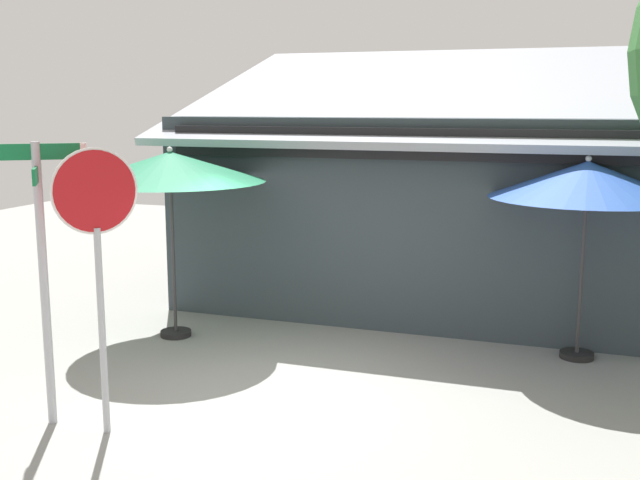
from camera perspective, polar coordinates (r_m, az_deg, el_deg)
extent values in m
cube|color=gray|center=(9.18, -3.90, -11.38)|extent=(28.00, 28.00, 0.10)
cube|color=#333D42|center=(13.51, 7.92, 2.54)|extent=(7.35, 5.10, 3.10)
cube|color=#999EA8|center=(13.25, 7.99, 10.89)|extent=(7.85, 5.62, 1.68)
cube|color=black|center=(10.87, 5.29, 7.12)|extent=(6.75, 0.16, 0.44)
cylinder|color=#A8AAB2|center=(8.33, -19.74, -3.27)|extent=(0.09, 0.09, 2.93)
cube|color=#116B38|center=(8.13, -20.32, 6.15)|extent=(0.71, 0.51, 0.16)
cube|color=#116B38|center=(8.15, -20.22, 4.61)|extent=(0.51, 0.71, 0.16)
cube|color=white|center=(8.11, -17.12, 6.32)|extent=(0.07, 0.06, 0.16)
cylinder|color=#A8AAB2|center=(8.02, -15.83, -6.59)|extent=(0.07, 0.07, 2.11)
cylinder|color=white|center=(7.75, -16.34, 3.49)|extent=(0.54, 0.67, 0.85)
cylinder|color=red|center=(7.75, -16.34, 3.49)|extent=(0.52, 0.64, 0.80)
cylinder|color=black|center=(11.35, -10.62, -6.80)|extent=(0.44, 0.44, 0.08)
cylinder|color=#333335|center=(11.08, -10.81, -1.35)|extent=(0.05, 0.05, 2.28)
cone|color=#1E724C|center=(10.90, -11.03, 5.35)|extent=(2.65, 2.65, 0.42)
sphere|color=silver|center=(10.89, -11.08, 6.60)|extent=(0.08, 0.08, 0.08)
cylinder|color=black|center=(10.78, 18.47, -8.08)|extent=(0.44, 0.44, 0.08)
cylinder|color=#333335|center=(10.51, 18.79, -2.65)|extent=(0.05, 0.05, 2.17)
cone|color=#2D56B7|center=(10.31, 19.19, 4.25)|extent=(2.47, 2.47, 0.47)
sphere|color=silver|center=(10.29, 19.27, 5.72)|extent=(0.08, 0.08, 0.08)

